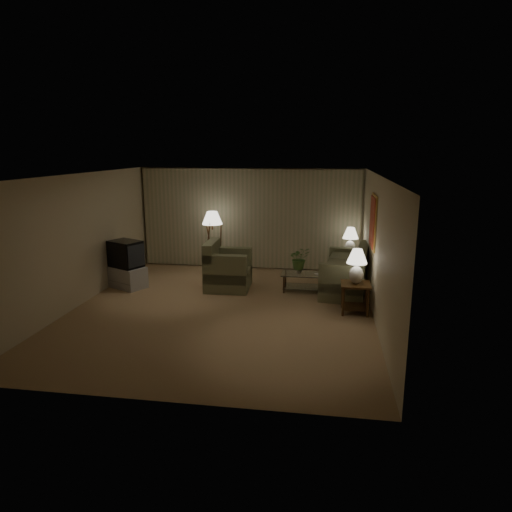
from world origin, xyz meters
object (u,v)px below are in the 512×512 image
(table_lamp_near, at_px, (357,263))
(armchair, at_px, (228,270))
(sofa, at_px, (345,274))
(side_table_far, at_px, (349,262))
(floor_lamp, at_px, (213,241))
(vase, at_px, (299,270))
(side_table_near, at_px, (355,292))
(table_lamp_far, at_px, (350,238))
(crt_tv, at_px, (126,254))
(ottoman, at_px, (218,275))
(coffee_table, at_px, (306,279))
(tv_cabinet, at_px, (127,277))

(table_lamp_near, bearing_deg, armchair, 156.97)
(sofa, relative_size, side_table_far, 3.54)
(armchair, relative_size, floor_lamp, 0.68)
(sofa, height_order, vase, sofa)
(side_table_near, xyz_separation_m, table_lamp_near, (0.00, 0.00, 0.59))
(table_lamp_far, bearing_deg, table_lamp_near, -90.00)
(side_table_far, distance_m, table_lamp_far, 0.60)
(crt_tv, xyz_separation_m, vase, (4.02, 0.33, -0.32))
(armchair, relative_size, table_lamp_near, 1.60)
(ottoman, bearing_deg, sofa, -3.46)
(floor_lamp, bearing_deg, coffee_table, -26.88)
(armchair, relative_size, tv_cabinet, 1.10)
(table_lamp_far, height_order, floor_lamp, floor_lamp)
(armchair, bearing_deg, table_lamp_far, -65.60)
(vase, bearing_deg, side_table_far, 48.73)
(side_table_near, height_order, ottoman, side_table_near)
(table_lamp_far, bearing_deg, side_table_far, 45.00)
(table_lamp_far, bearing_deg, side_table_near, -90.00)
(side_table_near, xyz_separation_m, side_table_far, (0.00, 2.60, -0.02))
(side_table_far, bearing_deg, table_lamp_far, -135.00)
(side_table_far, height_order, table_lamp_far, table_lamp_far)
(side_table_near, distance_m, ottoman, 3.52)
(sofa, height_order, armchair, armchair)
(armchair, xyz_separation_m, floor_lamp, (-0.69, 1.31, 0.41))
(side_table_near, height_order, crt_tv, crt_tv)
(ottoman, height_order, vase, vase)
(armchair, bearing_deg, side_table_near, -114.93)
(sofa, bearing_deg, crt_tv, -77.34)
(tv_cabinet, bearing_deg, side_table_near, 16.28)
(side_table_near, relative_size, crt_tv, 0.69)
(vase, bearing_deg, floor_lamp, 151.65)
(coffee_table, xyz_separation_m, tv_cabinet, (-4.17, -0.33, -0.03))
(side_table_near, bearing_deg, coffee_table, 129.62)
(armchair, xyz_separation_m, tv_cabinet, (-2.37, -0.28, -0.19))
(table_lamp_near, bearing_deg, tv_cabinet, 169.92)
(side_table_near, bearing_deg, ottoman, 154.17)
(side_table_near, height_order, side_table_far, same)
(side_table_far, xyz_separation_m, floor_lamp, (-3.52, -0.09, 0.45))
(floor_lamp, bearing_deg, table_lamp_far, 1.51)
(table_lamp_far, xyz_separation_m, ottoman, (-3.16, -1.07, -0.80))
(side_table_far, bearing_deg, crt_tv, -162.14)
(crt_tv, bearing_deg, table_lamp_near, 16.28)
(vase, bearing_deg, table_lamp_far, 48.73)
(side_table_near, distance_m, side_table_far, 2.60)
(side_table_far, relative_size, ottoman, 0.97)
(table_lamp_far, distance_m, vase, 1.87)
(sofa, bearing_deg, table_lamp_far, -179.00)
(crt_tv, height_order, vase, crt_tv)
(side_table_near, xyz_separation_m, ottoman, (-3.16, 1.53, -0.21))
(side_table_near, bearing_deg, tv_cabinet, 169.92)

